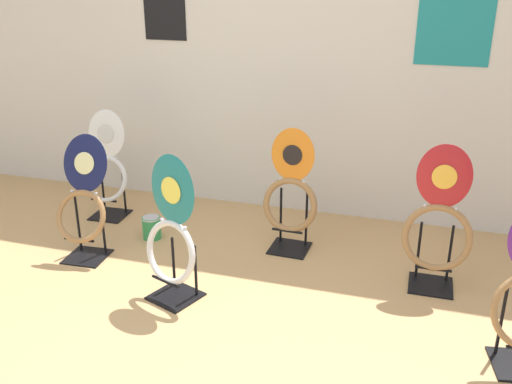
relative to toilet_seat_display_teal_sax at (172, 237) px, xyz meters
The scene contains 8 objects.
ground_plane 0.75m from the toilet_seat_display_teal_sax, 74.22° to the right, with size 14.00×14.00×0.00m, color tan.
wall_back 1.85m from the toilet_seat_display_teal_sax, 84.00° to the left, with size 8.00×0.07×2.60m.
toilet_seat_display_teal_sax is the anchor object (origin of this frame).
toilet_seat_display_orange_sun 1.00m from the toilet_seat_display_teal_sax, 57.86° to the left, with size 0.41×0.29×0.91m.
toilet_seat_display_crimson_swirl 1.66m from the toilet_seat_display_teal_sax, 21.60° to the left, with size 0.43×0.28×0.96m.
toilet_seat_display_white_plain 1.46m from the toilet_seat_display_teal_sax, 136.00° to the left, with size 0.39×0.29×0.89m.
toilet_seat_display_navy_moon 0.89m from the toilet_seat_display_teal_sax, 158.40° to the left, with size 0.39×0.35×0.87m.
paint_can 0.95m from the toilet_seat_display_teal_sax, 125.79° to the left, with size 0.15×0.15×0.18m.
Camera 1 is at (1.23, -2.22, 1.95)m, focal length 40.00 mm.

